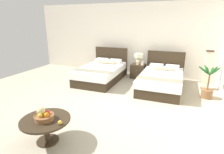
{
  "coord_description": "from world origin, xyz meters",
  "views": [
    {
      "loc": [
        1.84,
        -4.09,
        2.12
      ],
      "look_at": [
        -0.12,
        0.51,
        0.6
      ],
      "focal_mm": 29.8,
      "sensor_mm": 36.0,
      "label": 1
    }
  ],
  "objects_px": {
    "fruit_bowl": "(44,116)",
    "potted_palm": "(207,88)",
    "coffee_table": "(46,124)",
    "loose_apple": "(60,123)",
    "nightstand": "(138,71)",
    "bed_near_window": "(101,73)",
    "vase": "(142,63)",
    "bed_near_corner": "(161,80)",
    "table_lamp": "(139,57)",
    "floor_lamp_corner": "(207,70)"
  },
  "relations": [
    {
      "from": "coffee_table",
      "to": "fruit_bowl",
      "type": "distance_m",
      "value": 0.17
    },
    {
      "from": "bed_near_corner",
      "to": "coffee_table",
      "type": "distance_m",
      "value": 3.93
    },
    {
      "from": "table_lamp",
      "to": "nightstand",
      "type": "bearing_deg",
      "value": -90.0
    },
    {
      "from": "bed_near_window",
      "to": "nightstand",
      "type": "relative_size",
      "value": 4.16
    },
    {
      "from": "nightstand",
      "to": "coffee_table",
      "type": "relative_size",
      "value": 0.6
    },
    {
      "from": "floor_lamp_corner",
      "to": "coffee_table",
      "type": "bearing_deg",
      "value": -123.8
    },
    {
      "from": "fruit_bowl",
      "to": "loose_apple",
      "type": "height_order",
      "value": "fruit_bowl"
    },
    {
      "from": "vase",
      "to": "nightstand",
      "type": "bearing_deg",
      "value": 165.78
    },
    {
      "from": "bed_near_window",
      "to": "loose_apple",
      "type": "bearing_deg",
      "value": -74.17
    },
    {
      "from": "table_lamp",
      "to": "fruit_bowl",
      "type": "distance_m",
      "value": 4.57
    },
    {
      "from": "table_lamp",
      "to": "floor_lamp_corner",
      "type": "distance_m",
      "value": 2.35
    },
    {
      "from": "nightstand",
      "to": "coffee_table",
      "type": "bearing_deg",
      "value": -95.82
    },
    {
      "from": "potted_palm",
      "to": "bed_near_corner",
      "type": "bearing_deg",
      "value": 167.82
    },
    {
      "from": "fruit_bowl",
      "to": "table_lamp",
      "type": "bearing_deg",
      "value": 84.19
    },
    {
      "from": "coffee_table",
      "to": "potted_palm",
      "type": "distance_m",
      "value": 4.36
    },
    {
      "from": "table_lamp",
      "to": "coffee_table",
      "type": "xyz_separation_m",
      "value": [
        -0.46,
        -4.51,
        -0.42
      ]
    },
    {
      "from": "nightstand",
      "to": "loose_apple",
      "type": "xyz_separation_m",
      "value": [
        -0.1,
        -4.54,
        0.23
      ]
    },
    {
      "from": "vase",
      "to": "loose_apple",
      "type": "height_order",
      "value": "vase"
    },
    {
      "from": "nightstand",
      "to": "loose_apple",
      "type": "bearing_deg",
      "value": -91.29
    },
    {
      "from": "fruit_bowl",
      "to": "bed_near_window",
      "type": "bearing_deg",
      "value": 100.59
    },
    {
      "from": "vase",
      "to": "floor_lamp_corner",
      "type": "distance_m",
      "value": 2.18
    },
    {
      "from": "bed_near_window",
      "to": "potted_palm",
      "type": "relative_size",
      "value": 2.2
    },
    {
      "from": "coffee_table",
      "to": "loose_apple",
      "type": "distance_m",
      "value": 0.38
    },
    {
      "from": "coffee_table",
      "to": "potted_palm",
      "type": "bearing_deg",
      "value": 50.39
    },
    {
      "from": "bed_near_corner",
      "to": "table_lamp",
      "type": "distance_m",
      "value": 1.42
    },
    {
      "from": "table_lamp",
      "to": "vase",
      "type": "xyz_separation_m",
      "value": [
        0.16,
        -0.06,
        -0.17
      ]
    },
    {
      "from": "potted_palm",
      "to": "nightstand",
      "type": "bearing_deg",
      "value": 154.08
    },
    {
      "from": "nightstand",
      "to": "potted_palm",
      "type": "relative_size",
      "value": 0.53
    },
    {
      "from": "loose_apple",
      "to": "bed_near_window",
      "type": "bearing_deg",
      "value": 105.83
    },
    {
      "from": "bed_near_corner",
      "to": "potted_palm",
      "type": "xyz_separation_m",
      "value": [
        1.32,
        -0.29,
        0.01
      ]
    },
    {
      "from": "nightstand",
      "to": "potted_palm",
      "type": "height_order",
      "value": "potted_palm"
    },
    {
      "from": "bed_near_window",
      "to": "table_lamp",
      "type": "bearing_deg",
      "value": 37.14
    },
    {
      "from": "table_lamp",
      "to": "loose_apple",
      "type": "bearing_deg",
      "value": -91.28
    },
    {
      "from": "table_lamp",
      "to": "floor_lamp_corner",
      "type": "height_order",
      "value": "floor_lamp_corner"
    },
    {
      "from": "table_lamp",
      "to": "floor_lamp_corner",
      "type": "relative_size",
      "value": 0.33
    },
    {
      "from": "fruit_bowl",
      "to": "coffee_table",
      "type": "bearing_deg",
      "value": 80.77
    },
    {
      "from": "fruit_bowl",
      "to": "loose_apple",
      "type": "xyz_separation_m",
      "value": [
        0.36,
        -0.02,
        -0.04
      ]
    },
    {
      "from": "fruit_bowl",
      "to": "floor_lamp_corner",
      "type": "relative_size",
      "value": 0.28
    },
    {
      "from": "table_lamp",
      "to": "vase",
      "type": "distance_m",
      "value": 0.24
    },
    {
      "from": "bed_near_window",
      "to": "table_lamp",
      "type": "relative_size",
      "value": 5.27
    },
    {
      "from": "bed_near_window",
      "to": "nightstand",
      "type": "distance_m",
      "value": 1.43
    },
    {
      "from": "nightstand",
      "to": "vase",
      "type": "xyz_separation_m",
      "value": [
        0.16,
        -0.04,
        0.35
      ]
    },
    {
      "from": "table_lamp",
      "to": "fruit_bowl",
      "type": "relative_size",
      "value": 1.21
    },
    {
      "from": "bed_near_corner",
      "to": "nightstand",
      "type": "height_order",
      "value": "bed_near_corner"
    },
    {
      "from": "table_lamp",
      "to": "loose_apple",
      "type": "height_order",
      "value": "table_lamp"
    },
    {
      "from": "loose_apple",
      "to": "bed_near_corner",
      "type": "bearing_deg",
      "value": 73.37
    },
    {
      "from": "nightstand",
      "to": "potted_palm",
      "type": "bearing_deg",
      "value": -25.92
    },
    {
      "from": "bed_near_window",
      "to": "coffee_table",
      "type": "relative_size",
      "value": 2.51
    },
    {
      "from": "fruit_bowl",
      "to": "potted_palm",
      "type": "relative_size",
      "value": 0.34
    },
    {
      "from": "nightstand",
      "to": "loose_apple",
      "type": "distance_m",
      "value": 4.54
    }
  ]
}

